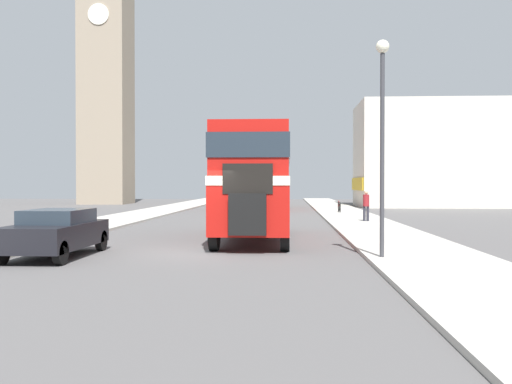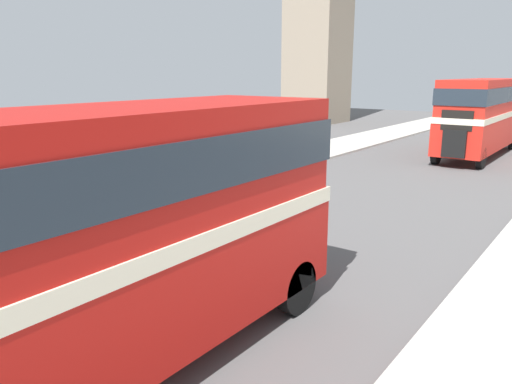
{
  "view_description": "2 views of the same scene",
  "coord_description": "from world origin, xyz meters",
  "px_view_note": "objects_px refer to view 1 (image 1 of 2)",
  "views": [
    {
      "loc": [
        2.85,
        -17.27,
        2.11
      ],
      "look_at": [
        1.67,
        4.1,
        1.79
      ],
      "focal_mm": 40.0,
      "sensor_mm": 36.0,
      "label": 1
    },
    {
      "loc": [
        7.41,
        0.12,
        4.51
      ],
      "look_at": [
        0.0,
        10.15,
        1.51
      ],
      "focal_mm": 35.0,
      "sensor_mm": 36.0,
      "label": 2
    }
  ],
  "objects_px": {
    "double_decker_bus": "(256,176)",
    "street_lamp": "(382,115)",
    "pedestrian_walking": "(366,204)",
    "bicycle_on_pavement": "(339,207)",
    "bus_distant": "(265,179)",
    "church_tower": "(106,22)",
    "car_parked_near": "(56,232)"
  },
  "relations": [
    {
      "from": "double_decker_bus",
      "to": "street_lamp",
      "type": "distance_m",
      "value": 7.07
    },
    {
      "from": "pedestrian_walking",
      "to": "bicycle_on_pavement",
      "type": "bearing_deg",
      "value": 93.37
    },
    {
      "from": "bus_distant",
      "to": "bicycle_on_pavement",
      "type": "bearing_deg",
      "value": -51.29
    },
    {
      "from": "church_tower",
      "to": "car_parked_near",
      "type": "bearing_deg",
      "value": -73.96
    },
    {
      "from": "car_parked_near",
      "to": "bus_distant",
      "type": "bearing_deg",
      "value": 81.1
    },
    {
      "from": "double_decker_bus",
      "to": "church_tower",
      "type": "xyz_separation_m",
      "value": [
        -17.65,
        37.07,
        16.47
      ]
    },
    {
      "from": "bus_distant",
      "to": "pedestrian_walking",
      "type": "height_order",
      "value": "bus_distant"
    },
    {
      "from": "bicycle_on_pavement",
      "to": "bus_distant",
      "type": "bearing_deg",
      "value": 128.71
    },
    {
      "from": "double_decker_bus",
      "to": "street_lamp",
      "type": "xyz_separation_m",
      "value": [
        3.74,
        -5.79,
        1.55
      ]
    },
    {
      "from": "double_decker_bus",
      "to": "pedestrian_walking",
      "type": "height_order",
      "value": "double_decker_bus"
    },
    {
      "from": "double_decker_bus",
      "to": "pedestrian_walking",
      "type": "bearing_deg",
      "value": 59.47
    },
    {
      "from": "street_lamp",
      "to": "church_tower",
      "type": "relative_size",
      "value": 0.16
    },
    {
      "from": "bicycle_on_pavement",
      "to": "church_tower",
      "type": "distance_m",
      "value": 34.44
    },
    {
      "from": "pedestrian_walking",
      "to": "church_tower",
      "type": "distance_m",
      "value": 40.39
    },
    {
      "from": "bus_distant",
      "to": "bicycle_on_pavement",
      "type": "xyz_separation_m",
      "value": [
        5.43,
        -6.78,
        -1.99
      ]
    },
    {
      "from": "car_parked_near",
      "to": "double_decker_bus",
      "type": "bearing_deg",
      "value": 44.65
    },
    {
      "from": "street_lamp",
      "to": "bicycle_on_pavement",
      "type": "bearing_deg",
      "value": 87.52
    },
    {
      "from": "pedestrian_walking",
      "to": "bicycle_on_pavement",
      "type": "height_order",
      "value": "pedestrian_walking"
    },
    {
      "from": "bus_distant",
      "to": "pedestrian_walking",
      "type": "relative_size",
      "value": 6.08
    },
    {
      "from": "car_parked_near",
      "to": "street_lamp",
      "type": "distance_m",
      "value": 9.74
    },
    {
      "from": "church_tower",
      "to": "bus_distant",
      "type": "bearing_deg",
      "value": -34.73
    },
    {
      "from": "car_parked_near",
      "to": "pedestrian_walking",
      "type": "height_order",
      "value": "pedestrian_walking"
    },
    {
      "from": "double_decker_bus",
      "to": "church_tower",
      "type": "relative_size",
      "value": 0.25
    },
    {
      "from": "pedestrian_walking",
      "to": "street_lamp",
      "type": "distance_m",
      "value": 15.23
    },
    {
      "from": "bus_distant",
      "to": "street_lamp",
      "type": "relative_size",
      "value": 1.68
    },
    {
      "from": "bus_distant",
      "to": "street_lamp",
      "type": "bearing_deg",
      "value": -81.98
    },
    {
      "from": "double_decker_bus",
      "to": "church_tower",
      "type": "height_order",
      "value": "church_tower"
    },
    {
      "from": "car_parked_near",
      "to": "church_tower",
      "type": "height_order",
      "value": "church_tower"
    },
    {
      "from": "pedestrian_walking",
      "to": "church_tower",
      "type": "relative_size",
      "value": 0.04
    },
    {
      "from": "bus_distant",
      "to": "pedestrian_walking",
      "type": "xyz_separation_m",
      "value": [
        5.99,
        -16.22,
        -1.44
      ]
    },
    {
      "from": "car_parked_near",
      "to": "bicycle_on_pavement",
      "type": "distance_m",
      "value": 25.99
    },
    {
      "from": "double_decker_bus",
      "to": "bicycle_on_pavement",
      "type": "xyz_separation_m",
      "value": [
        4.79,
        18.51,
        -1.92
      ]
    }
  ]
}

